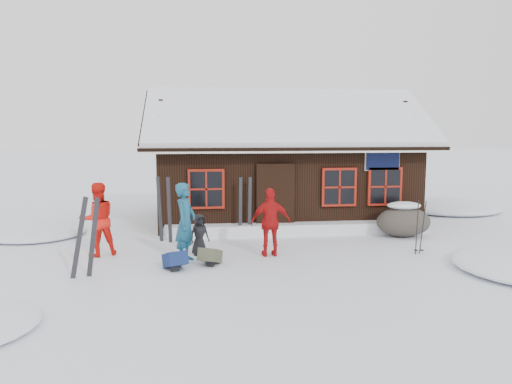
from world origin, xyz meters
TOP-DOWN VIEW (x-y plane):
  - ground at (0.00, 0.00)m, footprint 120.00×120.00m
  - mountain_hut at (1.50, 4.98)m, footprint 8.90×6.09m
  - snow_drift at (1.50, 2.25)m, footprint 7.60×0.60m
  - snow_mounds at (1.65, 1.86)m, footprint 20.60×13.20m
  - skier_teal at (-1.63, -0.35)m, footprint 0.64×0.78m
  - skier_orange_left at (-3.75, 0.43)m, footprint 1.07×0.98m
  - skier_orange_right at (0.40, -0.09)m, footprint 0.99×0.44m
  - skier_crouched at (-1.32, 0.19)m, footprint 0.59×0.52m
  - boulder at (4.47, 1.64)m, footprint 1.54×1.16m
  - ski_pair_left at (-3.63, -1.38)m, footprint 0.68×0.22m
  - ski_pair_mid at (-2.24, 1.75)m, footprint 0.42×0.24m
  - ski_pair_right at (-0.01, 2.20)m, footprint 0.40×0.16m
  - ski_poles at (4.08, -0.28)m, footprint 0.24×0.12m
  - backpack_blue at (-1.85, -1.01)m, footprint 0.60×0.67m
  - backpack_olive at (-1.08, -0.72)m, footprint 0.58×0.65m

SIDE VIEW (x-z plane):
  - ground at x=0.00m, z-range 0.00..0.00m
  - snow_mounds at x=1.65m, z-range -0.24..0.24m
  - backpack_olive at x=-1.08m, z-range 0.00..0.29m
  - backpack_blue at x=-1.85m, z-range 0.00..0.30m
  - snow_drift at x=1.50m, z-range 0.00..0.35m
  - boulder at x=4.47m, z-range 0.01..0.90m
  - skier_crouched at x=-1.32m, z-range 0.00..1.01m
  - ski_poles at x=4.08m, z-range -0.04..1.32m
  - ski_pair_right at x=-0.01m, z-range -0.05..1.70m
  - ski_pair_left at x=-3.63m, z-range -0.04..1.70m
  - skier_orange_right at x=0.40m, z-range 0.00..1.66m
  - ski_pair_mid at x=-2.24m, z-range -0.05..1.78m
  - skier_orange_left at x=-3.75m, z-range 0.00..1.79m
  - skier_teal at x=-1.63m, z-range 0.00..1.84m
  - mountain_hut at x=1.50m, z-range -0.63..3.79m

